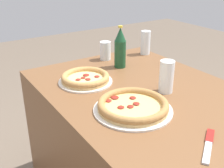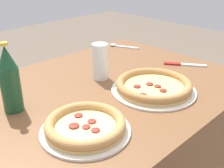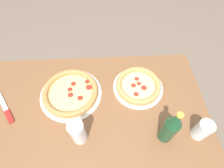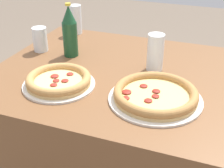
{
  "view_description": "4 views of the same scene",
  "coord_description": "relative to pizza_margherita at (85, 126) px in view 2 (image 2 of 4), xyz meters",
  "views": [
    {
      "loc": [
        -0.92,
        0.79,
        1.3
      ],
      "look_at": [
        0.06,
        0.15,
        0.78
      ],
      "focal_mm": 45.0,
      "sensor_mm": 36.0,
      "label": 1
    },
    {
      "loc": [
        0.68,
        0.74,
        1.21
      ],
      "look_at": [
        0.08,
        0.14,
        0.82
      ],
      "focal_mm": 45.0,
      "sensor_mm": 36.0,
      "label": 2
    },
    {
      "loc": [
        0.07,
        -0.33,
        1.54
      ],
      "look_at": [
        0.1,
        0.16,
        0.82
      ],
      "focal_mm": 28.0,
      "sensor_mm": 36.0,
      "label": 3
    },
    {
      "loc": [
        -0.3,
        1.08,
        1.3
      ],
      "look_at": [
        0.03,
        0.18,
        0.77
      ],
      "focal_mm": 50.0,
      "sensor_mm": 36.0,
      "label": 4
    }
  ],
  "objects": [
    {
      "name": "spoon",
      "position": [
        -0.68,
        -0.51,
        -0.02
      ],
      "size": [
        0.09,
        0.17,
        0.01
      ],
      "color": "silver",
      "rests_on": "table"
    },
    {
      "name": "pizza_veggie",
      "position": [
        -0.36,
        -0.02,
        0.0
      ],
      "size": [
        0.33,
        0.33,
        0.04
      ],
      "color": "silver",
      "rests_on": "table"
    },
    {
      "name": "glass_mango_juice",
      "position": [
        -0.3,
        -0.26,
        0.05
      ],
      "size": [
        0.07,
        0.07,
        0.15
      ],
      "color": "white",
      "rests_on": "table"
    },
    {
      "name": "beer_bottle",
      "position": [
        0.09,
        -0.27,
        0.09
      ],
      "size": [
        0.07,
        0.07,
        0.24
      ],
      "color": "#194728",
      "rests_on": "table"
    },
    {
      "name": "pizza_margherita",
      "position": [
        0.0,
        0.0,
        0.0
      ],
      "size": [
        0.27,
        0.27,
        0.04
      ],
      "color": "silver",
      "rests_on": "table"
    },
    {
      "name": "knife",
      "position": [
        -0.69,
        -0.1,
        -0.02
      ],
      "size": [
        0.13,
        0.18,
        0.01
      ],
      "color": "maroon",
      "rests_on": "table"
    },
    {
      "name": "table",
      "position": [
        -0.24,
        -0.19,
        -0.39
      ],
      "size": [
        1.16,
        0.85,
        0.73
      ],
      "color": "brown",
      "rests_on": "ground_plane"
    }
  ]
}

